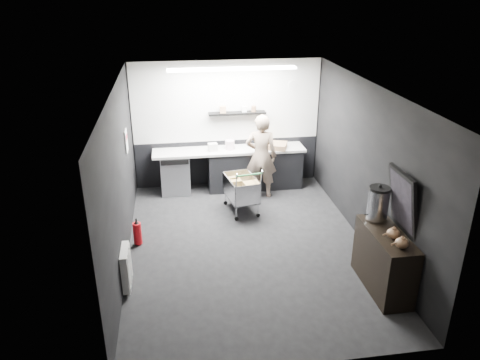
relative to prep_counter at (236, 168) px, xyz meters
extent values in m
plane|color=black|center=(-0.14, -2.42, -0.46)|extent=(5.50, 5.50, 0.00)
plane|color=white|center=(-0.14, -2.42, 2.24)|extent=(5.50, 5.50, 0.00)
plane|color=black|center=(-0.14, 0.33, 0.89)|extent=(5.50, 0.00, 5.50)
plane|color=black|center=(-0.14, -5.17, 0.89)|extent=(5.50, 0.00, 5.50)
plane|color=black|center=(-2.14, -2.42, 0.89)|extent=(0.00, 5.50, 5.50)
plane|color=black|center=(1.86, -2.42, 0.89)|extent=(0.00, 5.50, 5.50)
cube|color=silver|center=(-0.14, 0.31, 1.39)|extent=(3.95, 0.02, 1.70)
cube|color=black|center=(-0.14, 0.31, 0.04)|extent=(3.95, 0.02, 1.00)
cube|color=black|center=(0.06, 0.20, 1.16)|extent=(1.20, 0.22, 0.04)
cylinder|color=silver|center=(1.26, 0.30, 1.69)|extent=(0.20, 0.03, 0.20)
cube|color=white|center=(-2.12, -1.12, 1.09)|extent=(0.02, 0.30, 0.40)
cube|color=red|center=(-2.11, -1.12, 1.16)|extent=(0.02, 0.22, 0.10)
cube|color=silver|center=(-2.08, -3.32, -0.11)|extent=(0.10, 0.50, 0.60)
cube|color=white|center=(-0.14, -0.57, 2.21)|extent=(2.40, 0.20, 0.04)
cube|color=black|center=(0.41, 0.00, -0.03)|extent=(2.00, 0.56, 0.85)
cube|color=beige|center=(-0.14, 0.00, 0.42)|extent=(3.20, 0.60, 0.05)
cube|color=#9EA0A5|center=(-1.29, 0.00, -0.03)|extent=(0.60, 0.58, 0.85)
cube|color=black|center=(-1.29, -0.30, 0.32)|extent=(0.56, 0.02, 0.10)
imported|color=beige|center=(0.46, -0.45, 0.42)|extent=(0.73, 0.57, 1.75)
cube|color=silver|center=(-0.04, -1.09, -0.17)|extent=(0.64, 0.87, 0.02)
cube|color=silver|center=(-0.29, -1.09, 0.04)|extent=(0.16, 0.79, 0.42)
cube|color=silver|center=(0.20, -1.09, 0.04)|extent=(0.16, 0.79, 0.42)
cube|color=silver|center=(-0.04, -1.48, 0.04)|extent=(0.51, 0.11, 0.42)
cube|color=silver|center=(-0.04, -0.71, 0.04)|extent=(0.51, 0.11, 0.42)
cylinder|color=silver|center=(-0.26, -1.45, -0.30)|extent=(0.02, 0.02, 0.28)
cylinder|color=silver|center=(0.17, -1.45, -0.30)|extent=(0.02, 0.02, 0.28)
cylinder|color=silver|center=(-0.26, -0.74, -0.30)|extent=(0.02, 0.02, 0.28)
cylinder|color=silver|center=(0.17, -0.74, -0.30)|extent=(0.02, 0.02, 0.28)
cylinder|color=green|center=(-0.04, -1.54, 0.48)|extent=(0.51, 0.12, 0.03)
cube|color=olive|center=(-0.16, -1.00, 0.02)|extent=(0.27, 0.32, 0.36)
cube|color=olive|center=(0.09, -1.21, 0.00)|extent=(0.25, 0.29, 0.32)
cylinder|color=black|center=(-0.26, -1.45, -0.42)|extent=(0.08, 0.04, 0.08)
cylinder|color=black|center=(-0.26, -0.74, -0.42)|extent=(0.08, 0.04, 0.08)
cylinder|color=black|center=(0.17, -1.45, -0.42)|extent=(0.08, 0.04, 0.08)
cylinder|color=black|center=(0.17, -0.74, -0.42)|extent=(0.08, 0.04, 0.08)
cube|color=black|center=(1.62, -3.86, 0.00)|extent=(0.45, 1.21, 0.91)
cylinder|color=silver|center=(1.62, -3.46, 0.71)|extent=(0.30, 0.30, 0.47)
cylinder|color=black|center=(1.62, -3.46, 0.96)|extent=(0.30, 0.30, 0.04)
sphere|color=black|center=(1.62, -3.46, 1.00)|extent=(0.05, 0.05, 0.05)
ellipsoid|color=brown|center=(1.62, -4.01, 0.53)|extent=(0.18, 0.18, 0.15)
ellipsoid|color=brown|center=(1.62, -4.26, 0.53)|extent=(0.18, 0.18, 0.15)
cube|color=black|center=(1.80, -3.81, 0.91)|extent=(0.21, 0.71, 0.90)
cube|color=black|center=(1.78, -3.81, 0.91)|extent=(0.15, 0.61, 0.78)
cylinder|color=red|center=(-1.99, -2.10, -0.24)|extent=(0.14, 0.14, 0.38)
cone|color=black|center=(-1.99, -2.10, -0.02)|extent=(0.10, 0.10, 0.06)
cylinder|color=black|center=(-1.99, -2.10, 0.01)|extent=(0.03, 0.03, 0.06)
cube|color=#9E7954|center=(0.81, -0.05, 0.50)|extent=(0.64, 0.56, 0.11)
cylinder|color=silver|center=(-0.12, 0.00, 0.54)|extent=(0.19, 0.19, 0.19)
cube|color=silver|center=(-0.48, -0.05, 0.52)|extent=(0.20, 0.17, 0.16)
camera|label=1|loc=(-1.29, -9.22, 3.73)|focal=35.00mm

